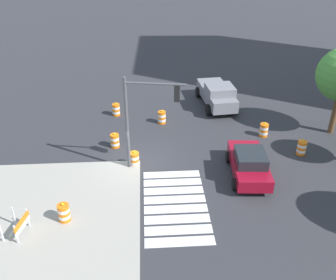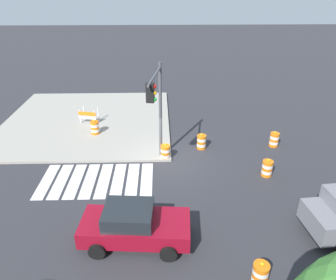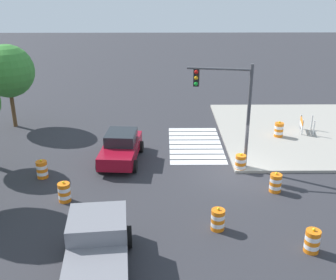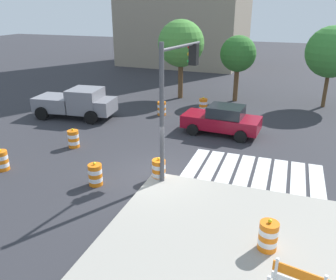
{
  "view_description": "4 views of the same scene",
  "coord_description": "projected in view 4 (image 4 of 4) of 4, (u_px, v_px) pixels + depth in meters",
  "views": [
    {
      "loc": [
        18.94,
        0.48,
        12.47
      ],
      "look_at": [
        -0.24,
        1.7,
        1.36
      ],
      "focal_mm": 40.25,
      "sensor_mm": 36.0,
      "label": 1
    },
    {
      "loc": [
        0.64,
        15.73,
        9.51
      ],
      "look_at": [
        0.22,
        0.66,
        1.77
      ],
      "focal_mm": 33.82,
      "sensor_mm": 36.0,
      "label": 2
    },
    {
      "loc": [
        -19.07,
        3.73,
        9.51
      ],
      "look_at": [
        2.49,
        3.5,
        0.92
      ],
      "focal_mm": 43.38,
      "sensor_mm": 36.0,
      "label": 3
    },
    {
      "loc": [
        5.02,
        -12.43,
        6.89
      ],
      "look_at": [
        -0.21,
        2.39,
        0.71
      ],
      "focal_mm": 37.05,
      "sensor_mm": 36.0,
      "label": 4
    }
  ],
  "objects": [
    {
      "name": "street_tree_streetside_near",
      "position": [
        332.0,
        52.0,
        23.55
      ],
      "size": [
        3.48,
        3.48,
        5.6
      ],
      "color": "brown",
      "rests_on": "ground"
    },
    {
      "name": "traffic_barrel_median_far",
      "position": [
        162.0,
        108.0,
        22.94
      ],
      "size": [
        0.56,
        0.56,
        1.02
      ],
      "color": "orange",
      "rests_on": "ground"
    },
    {
      "name": "street_tree_streetside_mid",
      "position": [
        238.0,
        54.0,
        25.21
      ],
      "size": [
        2.61,
        2.61,
        4.83
      ],
      "color": "brown",
      "rests_on": "ground"
    },
    {
      "name": "ground_plane",
      "position": [
        154.0,
        175.0,
        14.98
      ],
      "size": [
        120.0,
        120.0,
        0.0
      ],
      "primitive_type": "plane",
      "color": "#2D2D33"
    },
    {
      "name": "sports_car",
      "position": [
        222.0,
        120.0,
        19.53
      ],
      "size": [
        4.42,
        2.38,
        1.63
      ],
      "color": "maroon",
      "rests_on": "ground"
    },
    {
      "name": "traffic_barrel_lane_center",
      "position": [
        95.0,
        175.0,
        14.02
      ],
      "size": [
        0.56,
        0.56,
        1.02
      ],
      "color": "orange",
      "rests_on": "ground"
    },
    {
      "name": "street_tree_streetside_far",
      "position": [
        181.0,
        44.0,
        25.82
      ],
      "size": [
        3.46,
        3.46,
        5.89
      ],
      "color": "brown",
      "rests_on": "ground"
    },
    {
      "name": "traffic_barrel_far_curb",
      "position": [
        203.0,
        105.0,
        23.67
      ],
      "size": [
        0.56,
        0.56,
        1.02
      ],
      "color": "orange",
      "rests_on": "ground"
    },
    {
      "name": "traffic_barrel_crosswalk_end",
      "position": [
        2.0,
        160.0,
        15.3
      ],
      "size": [
        0.56,
        0.56,
        1.02
      ],
      "color": "orange",
      "rests_on": "ground"
    },
    {
      "name": "traffic_light_pole",
      "position": [
        176.0,
        85.0,
        13.77
      ],
      "size": [
        0.75,
        3.25,
        5.5
      ],
      "color": "#4C4C51",
      "rests_on": "sidewalk_corner"
    },
    {
      "name": "traffic_barrel_near_corner",
      "position": [
        73.0,
        139.0,
        17.76
      ],
      "size": [
        0.56,
        0.56,
        1.02
      ],
      "color": "orange",
      "rests_on": "ground"
    },
    {
      "name": "traffic_barrel_on_sidewalk",
      "position": [
        268.0,
        236.0,
        10.08
      ],
      "size": [
        0.56,
        0.56,
        1.02
      ],
      "color": "orange",
      "rests_on": "sidewalk_corner"
    },
    {
      "name": "pickup_truck",
      "position": [
        78.0,
        103.0,
        22.25
      ],
      "size": [
        5.32,
        2.74,
        1.92
      ],
      "color": "slate",
      "rests_on": "ground"
    },
    {
      "name": "crosswalk_stripes",
      "position": [
        253.0,
        171.0,
        15.32
      ],
      "size": [
        5.85,
        3.2,
        0.02
      ],
      "color": "silver",
      "rests_on": "ground"
    },
    {
      "name": "traffic_barrel_median_near",
      "position": [
        159.0,
        170.0,
        14.44
      ],
      "size": [
        0.56,
        0.56,
        1.02
      ],
      "color": "orange",
      "rests_on": "ground"
    }
  ]
}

